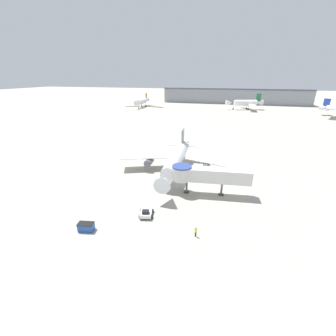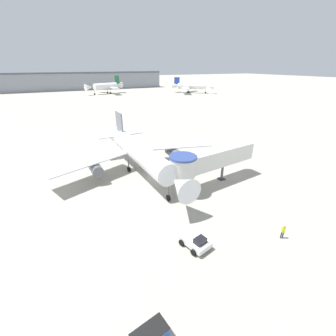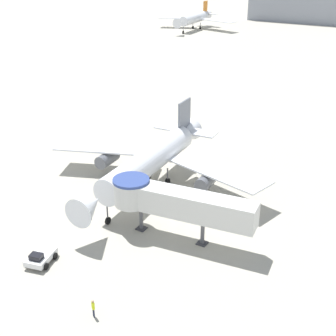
# 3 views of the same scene
# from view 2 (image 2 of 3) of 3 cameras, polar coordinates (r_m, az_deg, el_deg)

# --- Properties ---
(ground_plane) EXTENTS (800.00, 800.00, 0.00)m
(ground_plane) POSITION_cam_2_polar(r_m,az_deg,el_deg) (39.20, -3.87, -2.88)
(ground_plane) COLOR #A8A393
(main_airplane) EXTENTS (32.07, 28.74, 9.39)m
(main_airplane) POSITION_cam_2_polar(r_m,az_deg,el_deg) (40.04, -7.34, 3.82)
(main_airplane) COLOR silver
(main_airplane) RESTS_ON ground_plane
(jet_bridge) EXTENTS (16.32, 5.14, 6.18)m
(jet_bridge) POSITION_cam_2_polar(r_m,az_deg,el_deg) (36.00, 10.00, 2.09)
(jet_bridge) COLOR silver
(jet_bridge) RESTS_ON ground_plane
(pushback_tug_white) EXTENTS (2.97, 3.75, 1.47)m
(pushback_tug_white) POSITION_cam_2_polar(r_m,az_deg,el_deg) (25.86, 6.93, -17.93)
(pushback_tug_white) COLOR silver
(pushback_tug_white) RESTS_ON ground_plane
(traffic_cone_starboard_wing) EXTENTS (0.44, 0.44, 0.73)m
(traffic_cone_starboard_wing) POSITION_cam_2_polar(r_m,az_deg,el_deg) (45.01, 9.26, 1.12)
(traffic_cone_starboard_wing) COLOR black
(traffic_cone_starboard_wing) RESTS_ON ground_plane
(traffic_cone_near_nose) EXTENTS (0.40, 0.40, 0.67)m
(traffic_cone_near_nose) POSITION_cam_2_polar(r_m,az_deg,el_deg) (26.72, 3.70, -17.14)
(traffic_cone_near_nose) COLOR black
(traffic_cone_near_nose) RESTS_ON ground_plane
(ground_crew_marshaller) EXTENTS (0.40, 0.36, 1.82)m
(ground_crew_marshaller) POSITION_cam_2_polar(r_m,az_deg,el_deg) (29.39, 27.20, -14.01)
(ground_crew_marshaller) COLOR #1E2338
(ground_crew_marshaller) RESTS_ON ground_plane
(background_jet_green_tail) EXTENTS (27.14, 25.84, 11.41)m
(background_jet_green_tail) POSITION_cam_2_polar(r_m,az_deg,el_deg) (167.72, -15.45, 19.40)
(background_jet_green_tail) COLOR white
(background_jet_green_tail) RESTS_ON ground_plane
(background_jet_blue_tail) EXTENTS (25.13, 25.08, 10.25)m
(background_jet_blue_tail) POSITION_cam_2_polar(r_m,az_deg,el_deg) (169.26, 5.86, 19.98)
(background_jet_blue_tail) COLOR white
(background_jet_blue_tail) RESTS_ON ground_plane
(terminal_building) EXTENTS (125.63, 24.80, 13.27)m
(terminal_building) POSITION_cam_2_polar(r_m,az_deg,el_deg) (208.94, -20.74, 20.10)
(terminal_building) COLOR gray
(terminal_building) RESTS_ON ground_plane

